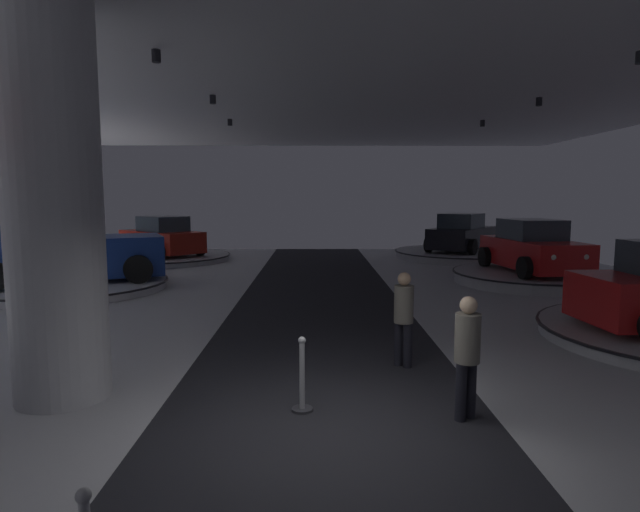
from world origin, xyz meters
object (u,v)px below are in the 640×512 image
at_px(column_left, 53,202).
at_px(pickup_truck_far_left, 58,251).
at_px(display_platform_deep_left, 162,257).
at_px(visitor_walking_far, 467,350).
at_px(display_car_deep_left, 162,238).
at_px(display_car_deep_right, 462,234).
at_px(display_car_far_right, 532,248).
at_px(display_platform_far_left, 71,285).
at_px(display_platform_far_right, 531,277).
at_px(visitor_walking_near, 404,313).
at_px(display_platform_deep_right, 461,254).

distance_m(column_left, pickup_truck_far_left, 9.49).
relative_size(column_left, display_platform_deep_left, 0.92).
bearing_deg(visitor_walking_far, display_car_deep_left, 117.67).
xyz_separation_m(display_car_deep_right, display_car_far_right, (0.36, -6.86, 0.03)).
xyz_separation_m(column_left, display_car_deep_right, (10.29, 16.46, -1.63)).
height_order(display_platform_deep_left, visitor_walking_far, visitor_walking_far).
relative_size(column_left, visitor_walking_far, 3.46).
bearing_deg(display_car_far_right, display_platform_deep_left, 156.01).
height_order(display_platform_far_left, pickup_truck_far_left, pickup_truck_far_left).
height_order(display_platform_far_right, visitor_walking_far, visitor_walking_far).
height_order(display_platform_far_right, visitor_walking_near, visitor_walking_near).
relative_size(display_platform_far_right, display_platform_far_left, 0.89).
xyz_separation_m(column_left, display_car_deep_left, (-3.21, 15.75, -1.73)).
height_order(column_left, display_platform_deep_left, column_left).
distance_m(display_car_deep_right, pickup_truck_far_left, 16.55).
height_order(display_car_deep_left, visitor_walking_far, display_car_deep_left).
height_order(column_left, pickup_truck_far_left, column_left).
bearing_deg(visitor_walking_near, display_car_deep_right, 70.89).
relative_size(display_platform_far_left, visitor_walking_far, 3.57).
height_order(display_car_deep_left, display_car_deep_right, display_car_deep_right).
xyz_separation_m(display_platform_far_left, visitor_walking_near, (8.89, -7.24, 0.76)).
distance_m(column_left, visitor_walking_near, 5.50).
distance_m(display_platform_deep_left, visitor_walking_far, 18.74).
height_order(column_left, visitor_walking_far, column_left).
distance_m(column_left, display_platform_far_left, 9.70).
height_order(display_platform_far_left, visitor_walking_far, visitor_walking_far).
relative_size(display_platform_deep_left, pickup_truck_far_left, 1.05).
bearing_deg(pickup_truck_far_left, display_platform_far_right, 4.57).
relative_size(display_car_far_right, visitor_walking_near, 2.74).
distance_m(column_left, visitor_walking_far, 5.83).
xyz_separation_m(display_platform_deep_right, visitor_walking_near, (-5.28, -15.22, 0.71)).
bearing_deg(display_car_far_right, column_left, -137.98).
relative_size(column_left, pickup_truck_far_left, 0.97).
distance_m(display_car_far_right, display_platform_far_left, 14.59).
distance_m(display_platform_deep_right, display_car_deep_right, 0.92).
distance_m(display_platform_deep_left, display_platform_deep_right, 13.56).
bearing_deg(display_platform_deep_right, visitor_walking_near, -109.14).
xyz_separation_m(display_platform_deep_left, pickup_truck_far_left, (-0.93, -7.39, 1.05)).
bearing_deg(display_platform_far_right, pickup_truck_far_left, -175.43).
relative_size(display_platform_deep_right, display_platform_far_right, 1.21).
xyz_separation_m(column_left, pickup_truck_far_left, (-4.16, 8.38, -1.56)).
distance_m(column_left, display_car_deep_left, 16.17).
relative_size(column_left, display_car_deep_left, 1.27).
bearing_deg(column_left, pickup_truck_far_left, 116.40).
height_order(column_left, display_car_deep_left, column_left).
relative_size(display_platform_deep_right, display_platform_far_left, 1.07).
bearing_deg(display_platform_far_left, display_car_deep_right, 29.32).
bearing_deg(display_car_deep_right, display_car_far_right, -86.99).
distance_m(display_car_deep_left, display_car_deep_right, 13.52).
height_order(display_platform_deep_right, visitor_walking_near, visitor_walking_near).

